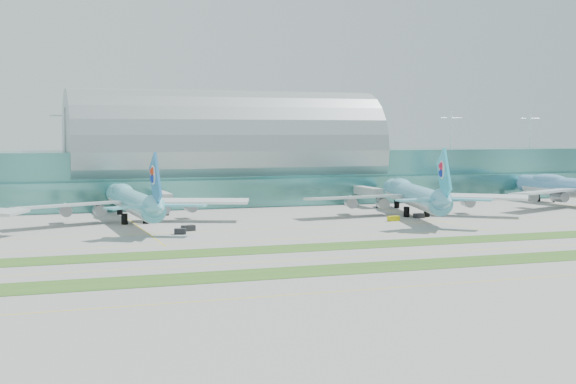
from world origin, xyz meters
name	(u,v)px	position (x,y,z in m)	size (l,w,h in m)	color
ground	(364,246)	(0.00, 0.00, 0.00)	(700.00, 700.00, 0.00)	gray
terminal	(226,165)	(0.01, 128.79, 14.23)	(340.00, 69.10, 36.00)	#3D7A75
grass_strip_near	(421,264)	(0.00, -28.00, 0.04)	(420.00, 12.00, 0.08)	#2D591E
grass_strip_far	(361,245)	(0.00, 2.00, 0.04)	(420.00, 12.00, 0.08)	#2D591E
taxiline_a	(475,282)	(0.00, -48.00, 0.01)	(420.00, 0.35, 0.01)	yellow
taxiline_b	(391,255)	(0.00, -14.00, 0.01)	(420.00, 0.35, 0.01)	yellow
taxiline_c	(335,237)	(0.00, 18.00, 0.01)	(420.00, 0.35, 0.01)	yellow
taxiline_d	(305,227)	(0.00, 40.00, 0.01)	(420.00, 0.35, 0.01)	yellow
airliner_b	(132,200)	(-44.54, 68.70, 6.76)	(70.20, 79.61, 21.93)	#5DBCCD
airliner_c	(413,194)	(44.55, 59.22, 7.01)	(70.40, 81.34, 22.74)	#5EB2CF
gse_c	(180,231)	(-36.72, 36.34, 0.76)	(3.08, 1.79, 1.53)	black
gse_d	(188,228)	(-33.21, 42.59, 0.79)	(3.48, 2.15, 1.58)	black
gse_e	(393,218)	(31.00, 46.39, 0.76)	(3.61, 1.64, 1.52)	#CBBE0B
gse_f	(419,216)	(42.42, 51.43, 0.73)	(3.35, 1.89, 1.45)	black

